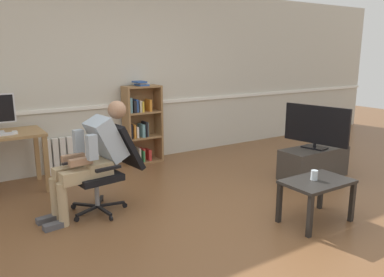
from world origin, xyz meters
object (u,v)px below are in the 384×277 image
(office_chair, at_px, (109,164))
(tv_stand, at_px, (313,163))
(bookshelf, at_px, (141,125))
(person_seated, at_px, (93,156))
(radiator, at_px, (77,153))
(tv_screen, at_px, (316,126))
(coffee_table, at_px, (317,187))
(drinking_glass, at_px, (314,175))
(computer_mouse, at_px, (15,132))

(office_chair, height_order, tv_stand, office_chair)
(bookshelf, bearing_deg, person_seated, -130.13)
(radiator, height_order, tv_screen, tv_screen)
(bookshelf, height_order, person_seated, bookshelf)
(coffee_table, bearing_deg, person_seated, 141.51)
(tv_stand, bearing_deg, radiator, 142.11)
(bookshelf, distance_m, coffee_table, 3.03)
(person_seated, height_order, coffee_table, person_seated)
(radiator, bearing_deg, coffee_table, -63.11)
(office_chair, bearing_deg, tv_stand, 72.51)
(drinking_glass, bearing_deg, radiator, 116.83)
(computer_mouse, distance_m, radiator, 1.13)
(bookshelf, height_order, coffee_table, bookshelf)
(office_chair, distance_m, coffee_table, 2.23)
(office_chair, xyz_separation_m, tv_screen, (2.79, -0.51, 0.21))
(computer_mouse, relative_size, drinking_glass, 0.98)
(radiator, height_order, coffee_table, radiator)
(bookshelf, height_order, office_chair, bookshelf)
(bookshelf, bearing_deg, office_chair, -126.28)
(person_seated, bearing_deg, coffee_table, 44.33)
(radiator, distance_m, person_seated, 1.68)
(tv_stand, xyz_separation_m, drinking_glass, (-1.15, -0.95, 0.29))
(person_seated, distance_m, drinking_glass, 2.32)
(computer_mouse, height_order, office_chair, office_chair)
(tv_stand, relative_size, tv_screen, 1.09)
(computer_mouse, height_order, tv_stand, computer_mouse)
(office_chair, relative_size, coffee_table, 1.36)
(radiator, relative_size, person_seated, 0.73)
(coffee_table, bearing_deg, drinking_glass, 122.85)
(bookshelf, relative_size, person_seated, 1.07)
(drinking_glass, bearing_deg, computer_mouse, 133.59)
(radiator, xyz_separation_m, tv_stand, (2.69, -2.09, -0.05))
(tv_screen, distance_m, coffee_table, 1.54)
(bookshelf, xyz_separation_m, tv_stand, (1.70, -1.99, -0.40))
(person_seated, height_order, drinking_glass, person_seated)
(tv_stand, relative_size, drinking_glass, 9.87)
(person_seated, distance_m, tv_stand, 3.04)
(coffee_table, xyz_separation_m, drinking_glass, (-0.02, 0.03, 0.12))
(bookshelf, distance_m, radiator, 1.06)
(radiator, relative_size, tv_screen, 0.97)
(tv_stand, height_order, coffee_table, coffee_table)
(radiator, bearing_deg, computer_mouse, -149.62)
(person_seated, bearing_deg, bookshelf, 132.69)
(tv_screen, height_order, drinking_glass, tv_screen)
(tv_screen, bearing_deg, tv_stand, 90.00)
(bookshelf, xyz_separation_m, radiator, (-0.99, 0.10, -0.35))
(tv_screen, bearing_deg, radiator, 40.12)
(office_chair, height_order, drinking_glass, office_chair)
(person_seated, bearing_deg, tv_stand, 73.55)
(bookshelf, bearing_deg, tv_stand, -49.56)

